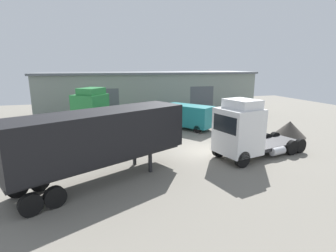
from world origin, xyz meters
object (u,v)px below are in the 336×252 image
at_px(tractor_unit_green, 96,113).
at_px(container_trailer_yellow, 101,137).
at_px(tractor_unit_white, 245,131).
at_px(gravel_pile, 289,129).
at_px(delivery_van_teal, 187,116).
at_px(traffic_cone, 258,129).

bearing_deg(tractor_unit_green, container_trailer_yellow, 127.86).
bearing_deg(tractor_unit_white, gravel_pile, -164.18).
relative_size(tractor_unit_white, delivery_van_teal, 1.37).
bearing_deg(container_trailer_yellow, tractor_unit_white, -20.53).
xyz_separation_m(tractor_unit_white, tractor_unit_green, (-9.29, 9.35, 0.09)).
distance_m(delivery_van_teal, tractor_unit_green, 8.76).
bearing_deg(container_trailer_yellow, tractor_unit_green, 64.40).
xyz_separation_m(container_trailer_yellow, gravel_pile, (16.42, 4.70, -1.79)).
relative_size(tractor_unit_green, gravel_pile, 2.42).
height_order(tractor_unit_white, tractor_unit_green, tractor_unit_green).
distance_m(tractor_unit_green, traffic_cone, 15.31).
relative_size(tractor_unit_green, traffic_cone, 12.50).
bearing_deg(delivery_van_teal, gravel_pile, -160.76).
bearing_deg(delivery_van_teal, container_trailer_yellow, 103.83).
bearing_deg(container_trailer_yellow, traffic_cone, -0.31).
height_order(container_trailer_yellow, traffic_cone, container_trailer_yellow).
height_order(tractor_unit_white, gravel_pile, tractor_unit_white).
height_order(tractor_unit_white, delivery_van_teal, tractor_unit_white).
bearing_deg(traffic_cone, gravel_pile, -56.74).
bearing_deg(traffic_cone, container_trailer_yellow, -154.69).
distance_m(tractor_unit_green, gravel_pile, 17.36).
bearing_deg(gravel_pile, tractor_unit_green, 161.55).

